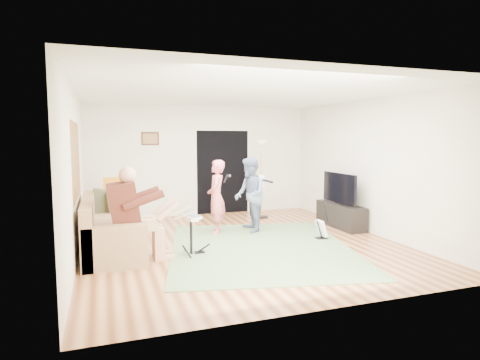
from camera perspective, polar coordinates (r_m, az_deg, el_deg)
name	(u,v)px	position (r m, az deg, el deg)	size (l,w,h in m)	color
floor	(241,243)	(7.40, 0.08, -9.00)	(6.00, 6.00, 0.00)	brown
walls	(241,170)	(7.17, 0.09, 1.48)	(5.50, 6.00, 2.70)	silver
ceiling	(241,93)	(7.19, 0.09, 12.26)	(6.00, 6.00, 0.00)	white
window_blinds	(76,161)	(6.98, -22.32, 2.55)	(2.05, 2.05, 0.00)	brown
doorway	(223,172)	(10.20, -2.46, 1.13)	(2.10, 2.10, 0.00)	black
picture_frame	(150,139)	(9.81, -12.67, 5.76)	(0.42, 0.03, 0.32)	#3F2314
area_rug	(261,248)	(7.11, 2.98, -9.58)	(3.07, 3.75, 0.02)	#597849
sofa	(107,234)	(7.19, -18.36, -7.24)	(0.94, 2.28, 0.92)	#98754C
drummer	(137,224)	(6.51, -14.42, -6.06)	(0.96, 0.54, 1.48)	#522217
drum_kit	(191,236)	(6.69, -6.96, -7.98)	(0.38, 0.68, 0.70)	black
singer	(216,197)	(8.05, -3.37, -2.41)	(0.54, 0.35, 1.48)	#E6646A
microphone	(226,178)	(8.06, -2.02, 0.22)	(0.06, 0.06, 0.24)	black
guitarist	(250,195)	(8.14, 1.42, -2.10)	(0.75, 0.58, 1.54)	slate
guitar_held	(259,181)	(8.18, 2.74, -0.11)	(0.12, 0.60, 0.26)	silver
guitar_spare	(322,228)	(7.81, 11.54, -6.73)	(0.27, 0.24, 0.74)	black
torchiere_lamp	(261,165)	(9.57, 3.05, 2.18)	(0.33, 0.33, 1.87)	black
dining_chair	(116,213)	(8.61, -17.21, -4.46)	(0.48, 0.50, 1.10)	beige
tv_cabinet	(341,215)	(8.97, 14.11, -4.89)	(0.40, 1.40, 0.50)	black
television	(339,188)	(8.85, 13.94, -1.09)	(0.06, 1.17, 0.64)	black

